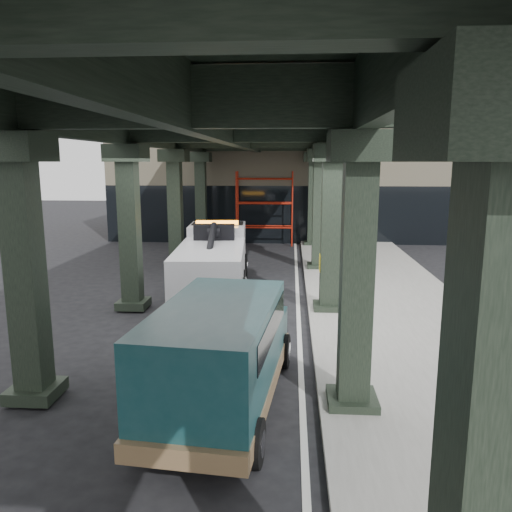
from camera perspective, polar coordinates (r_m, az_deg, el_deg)
The scene contains 8 objects.
ground at distance 13.45m, azimuth -2.38°, elevation -8.85°, with size 90.00×90.00×0.00m, color black.
sidewalk at distance 15.55m, azimuth 15.30°, elevation -6.21°, with size 5.00×40.00×0.15m, color gray.
lane_stripe at distance 15.27m, azimuth 4.86°, elevation -6.44°, with size 0.12×38.00×0.01m, color silver.
viaduct at distance 14.74m, azimuth -3.25°, elevation 14.44°, with size 7.40×32.00×6.40m.
building at distance 32.60m, azimuth 5.09°, elevation 9.80°, with size 22.00×10.00×8.00m, color #C6B793.
scaffolding at distance 27.38m, azimuth 1.01°, elevation 5.70°, with size 3.08×0.88×4.00m.
tow_truck at distance 17.44m, azimuth -4.83°, elevation -0.26°, with size 2.61×7.58×2.44m.
towed_van at distance 9.21m, azimuth -3.99°, elevation -10.89°, with size 2.47×5.27×2.07m.
Camera 1 is at (1.44, -12.59, 4.50)m, focal length 35.00 mm.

